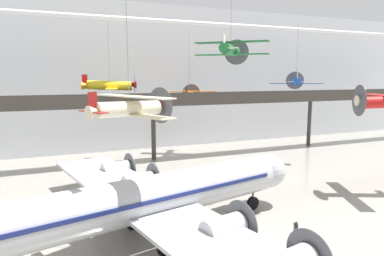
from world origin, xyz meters
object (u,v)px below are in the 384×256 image
at_px(suspended_plane_blue_trainer, 296,82).
at_px(airliner_silver_main, 142,200).
at_px(suspended_plane_yellow_lowwing, 110,86).
at_px(suspended_plane_green_biplane, 231,50).
at_px(info_sign_pedestal, 296,230).
at_px(suspended_plane_orange_highwing, 189,94).
at_px(suspended_plane_cream_biplane, 129,108).

bearing_deg(suspended_plane_blue_trainer, airliner_silver_main, 156.14).
xyz_separation_m(suspended_plane_yellow_lowwing, suspended_plane_green_biplane, (9.39, -18.99, 3.96)).
xyz_separation_m(suspended_plane_blue_trainer, info_sign_pedestal, (-15.20, -19.78, -11.75)).
xyz_separation_m(suspended_plane_yellow_lowwing, info_sign_pedestal, (10.30, -29.00, -11.18)).
bearing_deg(suspended_plane_blue_trainer, suspended_plane_orange_highwing, 81.60).
bearing_deg(suspended_plane_cream_biplane, airliner_silver_main, -58.29).
relative_size(suspended_plane_green_biplane, suspended_plane_orange_highwing, 0.55).
xyz_separation_m(suspended_plane_green_biplane, suspended_plane_orange_highwing, (3.81, 21.36, -5.58)).
relative_size(airliner_silver_main, suspended_plane_blue_trainer, 3.82).
height_order(suspended_plane_orange_highwing, info_sign_pedestal, suspended_plane_orange_highwing).
bearing_deg(suspended_plane_yellow_lowwing, info_sign_pedestal, -59.07).
height_order(suspended_plane_green_biplane, suspended_plane_cream_biplane, suspended_plane_green_biplane).
height_order(suspended_plane_yellow_lowwing, suspended_plane_cream_biplane, suspended_plane_yellow_lowwing).
bearing_deg(suspended_plane_blue_trainer, suspended_plane_green_biplane, 156.13).
xyz_separation_m(suspended_plane_green_biplane, suspended_plane_cream_biplane, (-11.73, -6.20, -5.01)).
height_order(suspended_plane_blue_trainer, info_sign_pedestal, suspended_plane_blue_trainer).
xyz_separation_m(suspended_plane_green_biplane, suspended_plane_blue_trainer, (16.11, 9.77, -3.40)).
height_order(suspended_plane_yellow_lowwing, info_sign_pedestal, suspended_plane_yellow_lowwing).
relative_size(suspended_plane_blue_trainer, suspended_plane_cream_biplane, 0.84).
bearing_deg(airliner_silver_main, suspended_plane_green_biplane, 17.85).
height_order(suspended_plane_cream_biplane, info_sign_pedestal, suspended_plane_cream_biplane).
height_order(airliner_silver_main, suspended_plane_green_biplane, suspended_plane_green_biplane).
distance_m(suspended_plane_blue_trainer, suspended_plane_cream_biplane, 32.13).
distance_m(suspended_plane_green_biplane, suspended_plane_cream_biplane, 14.18).
distance_m(suspended_plane_yellow_lowwing, suspended_plane_green_biplane, 21.55).
relative_size(airliner_silver_main, suspended_plane_cream_biplane, 3.23).
relative_size(airliner_silver_main, info_sign_pedestal, 29.26).
distance_m(suspended_plane_blue_trainer, info_sign_pedestal, 27.58).
height_order(airliner_silver_main, suspended_plane_yellow_lowwing, suspended_plane_yellow_lowwing).
bearing_deg(airliner_silver_main, suspended_plane_cream_biplane, 132.50).
xyz_separation_m(suspended_plane_orange_highwing, info_sign_pedestal, (-2.90, -31.37, -9.57)).
distance_m(airliner_silver_main, suspended_plane_cream_biplane, 7.12).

